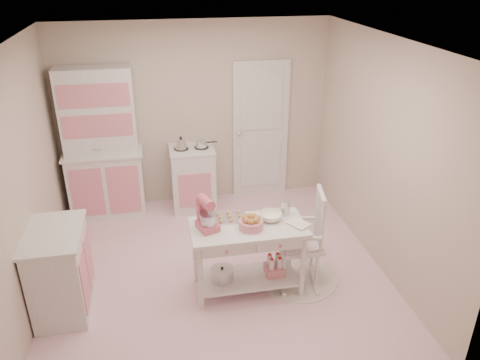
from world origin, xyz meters
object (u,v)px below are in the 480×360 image
object	(u,v)px
stand_mixer	(207,214)
bread_basket	(251,224)
rocking_chair	(300,237)
hutch	(102,145)
work_table	(248,258)
base_cabinet	(60,271)
stove	(193,178)

from	to	relation	value
stand_mixer	bread_basket	distance (m)	0.46
rocking_chair	hutch	bearing A→B (deg)	148.56
hutch	work_table	distance (m)	2.67
hutch	base_cabinet	size ratio (longest dim) A/B	2.26
base_cabinet	stand_mixer	size ratio (longest dim) A/B	2.71
base_cabinet	rocking_chair	bearing A→B (deg)	0.57
hutch	rocking_chair	bearing A→B (deg)	-42.08
stove	work_table	world-z (taller)	stove
rocking_chair	bread_basket	xyz separation A→B (m)	(-0.58, -0.13, 0.30)
hutch	bread_basket	xyz separation A→B (m)	(1.60, -2.10, -0.19)
work_table	stand_mixer	distance (m)	0.71
base_cabinet	work_table	xyz separation A→B (m)	(1.92, -0.05, -0.06)
stove	work_table	size ratio (longest dim) A/B	0.77
work_table	bread_basket	size ratio (longest dim) A/B	4.80
stove	bread_basket	world-z (taller)	stove
hutch	rocking_chair	world-z (taller)	hutch
base_cabinet	hutch	bearing A→B (deg)	80.49
hutch	bread_basket	bearing A→B (deg)	-52.57
hutch	stand_mixer	size ratio (longest dim) A/B	6.12
base_cabinet	work_table	world-z (taller)	base_cabinet
bread_basket	base_cabinet	bearing A→B (deg)	177.01
base_cabinet	work_table	distance (m)	1.92
stove	stand_mixer	bearing A→B (deg)	-91.02
stove	stand_mixer	size ratio (longest dim) A/B	2.71
base_cabinet	rocking_chair	size ratio (longest dim) A/B	0.84
stove	bread_basket	bearing A→B (deg)	-78.81
stove	base_cabinet	world-z (taller)	same
base_cabinet	bread_basket	xyz separation A→B (m)	(1.94, -0.10, 0.39)
stand_mixer	bread_basket	bearing A→B (deg)	-27.82
stove	base_cabinet	distance (m)	2.48
bread_basket	stand_mixer	bearing A→B (deg)	170.96
hutch	rocking_chair	xyz separation A→B (m)	(2.18, -1.97, -0.49)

